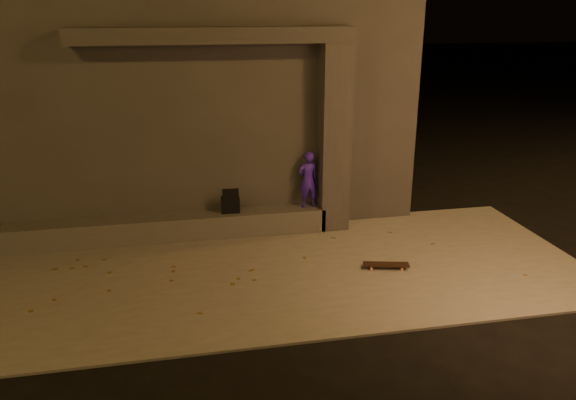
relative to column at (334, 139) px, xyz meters
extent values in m
plane|color=black|center=(-1.70, -3.75, -1.84)|extent=(120.00, 120.00, 0.00)
cube|color=slate|center=(-1.70, -1.75, -1.82)|extent=(11.00, 4.40, 0.04)
cube|color=#3D3A37|center=(-2.70, 2.75, 0.76)|extent=(9.00, 5.00, 5.20)
cube|color=#53514B|center=(-3.20, 0.00, -1.58)|extent=(6.00, 0.55, 0.45)
cube|color=#3D3A37|center=(0.00, 0.00, 0.00)|extent=(0.55, 0.55, 3.60)
cube|color=#3D3A37|center=(-2.20, 0.05, 1.94)|extent=(5.00, 0.70, 0.28)
imported|color=#3A1CBB|center=(-0.50, 0.00, -0.79)|extent=(0.44, 0.32, 1.12)
cube|color=black|center=(-2.03, 0.00, -1.20)|extent=(0.37, 0.25, 0.29)
cube|color=black|center=(-2.03, 0.00, -0.96)|extent=(0.31, 0.06, 0.21)
cube|color=black|center=(0.38, -2.08, -1.72)|extent=(0.79, 0.37, 0.02)
cylinder|color=#D28254|center=(0.65, -2.07, -1.77)|extent=(0.06, 0.04, 0.05)
cylinder|color=#D28254|center=(0.61, -2.21, -1.77)|extent=(0.06, 0.04, 0.05)
cylinder|color=#D28254|center=(0.15, -1.95, -1.77)|extent=(0.06, 0.04, 0.05)
cylinder|color=#D28254|center=(0.12, -2.09, -1.77)|extent=(0.06, 0.04, 0.05)
cube|color=#99999E|center=(0.63, -2.14, -1.74)|extent=(0.08, 0.16, 0.02)
cube|color=#99999E|center=(0.13, -2.02, -1.74)|extent=(0.08, 0.16, 0.02)
camera|label=1|loc=(-2.95, -10.21, 2.40)|focal=35.00mm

